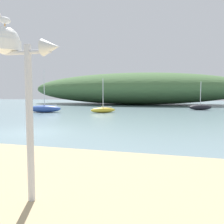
# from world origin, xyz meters

# --- Properties ---
(ground_plane) EXTENTS (120.00, 120.00, 0.00)m
(ground_plane) POSITION_xyz_m (0.00, 0.00, 0.00)
(ground_plane) COLOR gray
(distant_hill) EXTENTS (41.10, 15.56, 5.93)m
(distant_hill) POSITION_xyz_m (-0.52, 33.87, 2.96)
(distant_hill) COLOR #476B3D
(distant_hill) RESTS_ON ground
(mast_structure) EXTENTS (1.28, 0.51, 3.02)m
(mast_structure) POSITION_xyz_m (4.77, -7.27, 2.69)
(mast_structure) COLOR silver
(mast_structure) RESTS_ON beach_sand
(seagull_on_radar) EXTENTS (0.21, 0.26, 0.20)m
(seagull_on_radar) POSITION_xyz_m (4.58, -7.28, 3.34)
(seagull_on_radar) COLOR orange
(seagull_on_radar) RESTS_ON mast_structure
(sailboat_inner_mooring) EXTENTS (2.94, 1.58, 3.52)m
(sailboat_inner_mooring) POSITION_xyz_m (10.21, 20.54, 0.35)
(sailboat_inner_mooring) COLOR black
(sailboat_inner_mooring) RESTS_ON ground
(sailboat_near_shore) EXTENTS (3.74, 2.20, 4.66)m
(sailboat_near_shore) POSITION_xyz_m (-6.53, 11.97, 0.41)
(sailboat_near_shore) COLOR #2D4C9E
(sailboat_near_shore) RESTS_ON ground
(sailboat_far_right) EXTENTS (2.74, 2.31, 3.69)m
(sailboat_far_right) POSITION_xyz_m (-0.22, 13.19, 0.31)
(sailboat_far_right) COLOR gold
(sailboat_far_right) RESTS_ON ground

